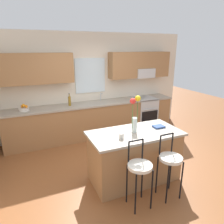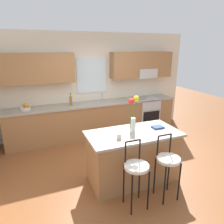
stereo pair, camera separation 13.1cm
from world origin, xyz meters
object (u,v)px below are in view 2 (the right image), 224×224
oven_range (146,113)px  bar_stool_near (136,169)px  cookbook (158,127)px  fruit_bowl_oranges (26,108)px  flower_vase (133,114)px  bottle_olive_oil (71,100)px  bar_stool_middle (168,162)px  mug_ceramic (119,136)px  kitchen_island (133,156)px

oven_range → bar_stool_near: bearing=-123.3°
cookbook → fruit_bowl_oranges: 3.08m
oven_range → flower_vase: flower_vase is taller
bar_stool_near → bottle_olive_oil: bearing=97.8°
bottle_olive_oil → bar_stool_middle: bearing=-71.5°
flower_vase → fruit_bowl_oranges: flower_vase is taller
oven_range → fruit_bowl_oranges: fruit_bowl_oranges is taller
mug_ceramic → bottle_olive_oil: 2.31m
bar_stool_middle → oven_range: bearing=65.5°
bar_stool_near → flower_vase: flower_vase is taller
oven_range → fruit_bowl_oranges: size_ratio=3.83×
bar_stool_middle → bottle_olive_oil: bearing=108.5°
bar_stool_near → oven_range: bearing=56.7°
oven_range → mug_ceramic: (-1.86, -2.26, 0.51)m
fruit_bowl_oranges → bar_stool_near: bearing=-62.5°
bar_stool_near → kitchen_island: bearing=66.1°
cookbook → bottle_olive_oil: 2.42m
bar_stool_near → flower_vase: bearing=67.9°
oven_range → kitchen_island: same height
flower_vase → fruit_bowl_oranges: bearing=128.6°
bar_stool_middle → cookbook: (0.23, 0.65, 0.30)m
bar_stool_near → fruit_bowl_oranges: fruit_bowl_oranges is taller
flower_vase → kitchen_island: bearing=-56.1°
bar_stool_near → cookbook: bar_stool_near is taller
kitchen_island → bottle_olive_oil: size_ratio=5.11×
kitchen_island → fruit_bowl_oranges: size_ratio=6.70×
oven_range → mug_ceramic: bearing=-129.5°
mug_ceramic → bottle_olive_oil: bottle_olive_oil is taller
mug_ceramic → bar_stool_near: bearing=-83.2°
oven_range → bar_stool_middle: size_ratio=0.88×
bar_stool_middle → fruit_bowl_oranges: (-1.99, 2.78, 0.33)m
cookbook → bar_stool_middle: bearing=-109.3°
kitchen_island → flower_vase: bearing=123.9°
kitchen_island → flower_vase: flower_vase is taller
mug_ceramic → cookbook: 0.85m
mug_ceramic → cookbook: (0.84, 0.16, -0.03)m
flower_vase → bottle_olive_oil: size_ratio=2.04×
mug_ceramic → fruit_bowl_oranges: 2.67m
kitchen_island → bar_stool_near: bar_stool_near is taller
bar_stool_near → bar_stool_middle: same height
flower_vase → mug_ceramic: bearing=-154.7°
bar_stool_middle → flower_vase: flower_vase is taller
bar_stool_middle → bottle_olive_oil: (-0.93, 2.78, 0.41)m
oven_range → fruit_bowl_oranges: bearing=179.5°
bar_stool_near → mug_ceramic: bearing=96.8°
oven_range → bar_stool_near: size_ratio=0.88×
fruit_bowl_oranges → kitchen_island: bearing=-51.5°
bottle_olive_oil → mug_ceramic: bearing=-82.0°
bottle_olive_oil → flower_vase: bearing=-73.3°
kitchen_island → oven_range: bearing=54.3°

